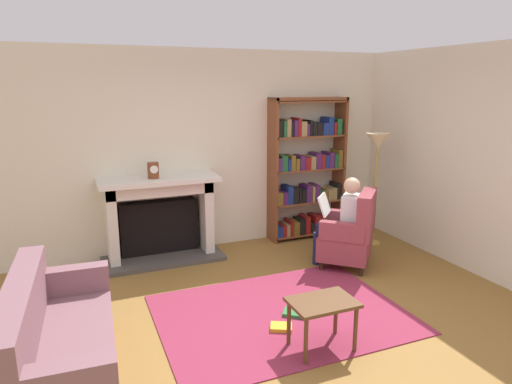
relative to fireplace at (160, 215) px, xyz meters
The scene contains 13 objects.
ground 2.50m from the fireplace, 70.78° to the right, with size 14.00×14.00×0.00m, color olive.
back_wall 1.14m from the fireplace, 17.28° to the left, with size 5.60×0.10×2.70m, color silver.
side_wall_right 3.69m from the fireplace, 16.93° to the right, with size 0.10×5.20×2.70m, color silver.
area_rug 2.23m from the fireplace, 68.15° to the right, with size 2.40×1.80×0.01m, color #8D2A44.
fireplace is the anchor object (origin of this frame).
mantel_clock 0.63m from the fireplace, 124.11° to the right, with size 0.14×0.14×0.20m.
bookshelf 2.22m from the fireplace, ahead, with size 1.14×0.32×2.06m.
armchair_reading 2.46m from the fireplace, 29.46° to the right, with size 0.89×0.89×0.97m.
seated_reader 2.34m from the fireplace, 28.80° to the right, with size 0.59×0.58×1.14m.
sofa_floral 2.65m from the fireplace, 117.52° to the right, with size 0.80×1.73×0.85m.
side_table 2.82m from the fireplace, 72.09° to the right, with size 0.56×0.39×0.45m.
scattered_books 2.37m from the fireplace, 69.33° to the right, with size 0.52×0.45×0.04m.
floor_lamp 3.06m from the fireplace, 12.36° to the right, with size 0.32×0.32×1.59m.
Camera 1 is at (-1.80, -3.40, 2.23)m, focal length 31.73 mm.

